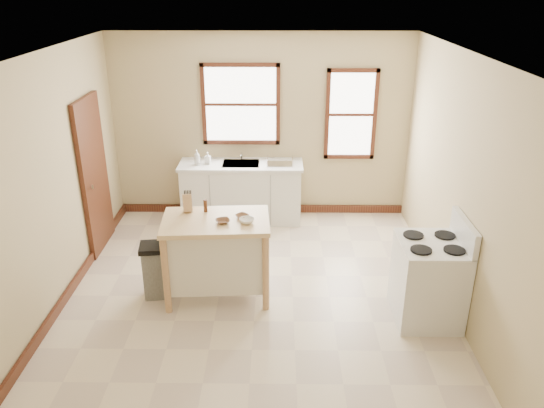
{
  "coord_description": "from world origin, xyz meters",
  "views": [
    {
      "loc": [
        0.26,
        -5.35,
        3.51
      ],
      "look_at": [
        0.19,
        0.4,
        1.03
      ],
      "focal_mm": 35.0,
      "sensor_mm": 36.0,
      "label": 1
    }
  ],
  "objects": [
    {
      "name": "wall_right",
      "position": [
        2.25,
        0.0,
        1.4
      ],
      "size": [
        0.04,
        5.0,
        2.8
      ],
      "primitive_type": "cube",
      "color": "tan",
      "rests_on": "ground"
    },
    {
      "name": "window_side",
      "position": [
        1.35,
        2.48,
        1.6
      ],
      "size": [
        0.77,
        0.06,
        1.37
      ],
      "primitive_type": null,
      "color": "#3B1510",
      "rests_on": "wall_back"
    },
    {
      "name": "trash_bin",
      "position": [
        -1.16,
        0.03,
        0.34
      ],
      "size": [
        0.38,
        0.33,
        0.67
      ],
      "primitive_type": null,
      "rotation": [
        0.0,
        0.0,
        0.13
      ],
      "color": "gray",
      "rests_on": "ground"
    },
    {
      "name": "sink_counter",
      "position": [
        -0.3,
        2.2,
        0.46
      ],
      "size": [
        1.86,
        0.62,
        0.92
      ],
      "primitive_type": null,
      "color": "silver",
      "rests_on": "ground"
    },
    {
      "name": "baseboard_back",
      "position": [
        0.0,
        2.47,
        0.06
      ],
      "size": [
        4.5,
        0.04,
        0.12
      ],
      "primitive_type": "cube",
      "color": "#3B1510",
      "rests_on": "ground"
    },
    {
      "name": "soap_bottle_b",
      "position": [
        -0.79,
        2.19,
        1.01
      ],
      "size": [
        0.09,
        0.1,
        0.18
      ],
      "primitive_type": "imported",
      "rotation": [
        0.0,
        0.0,
        -0.22
      ],
      "color": "#B2B2B2",
      "rests_on": "sink_counter"
    },
    {
      "name": "door_left",
      "position": [
        -2.21,
        1.3,
        1.05
      ],
      "size": [
        0.06,
        0.9,
        2.1
      ],
      "primitive_type": "cube",
      "color": "#3B1510",
      "rests_on": "ground"
    },
    {
      "name": "window_main",
      "position": [
        -0.3,
        2.48,
        1.75
      ],
      "size": [
        1.17,
        0.06,
        1.22
      ],
      "primitive_type": null,
      "color": "#3B1510",
      "rests_on": "wall_back"
    },
    {
      "name": "kitchen_island",
      "position": [
        -0.44,
        0.05,
        0.49
      ],
      "size": [
        1.25,
        0.84,
        0.99
      ],
      "primitive_type": null,
      "rotation": [
        0.0,
        0.0,
        0.06
      ],
      "color": "#D8BC7F",
      "rests_on": "ground"
    },
    {
      "name": "knife_block",
      "position": [
        -0.79,
        0.28,
        1.09
      ],
      "size": [
        0.12,
        0.12,
        0.2
      ],
      "primitive_type": null,
      "rotation": [
        0.0,
        0.0,
        0.25
      ],
      "color": "#D4B86F",
      "rests_on": "kitchen_island"
    },
    {
      "name": "ceiling",
      "position": [
        0.0,
        0.0,
        2.8
      ],
      "size": [
        5.0,
        5.0,
        0.0
      ],
      "primitive_type": "plane",
      "rotation": [
        3.14,
        0.0,
        0.0
      ],
      "color": "white",
      "rests_on": "ground"
    },
    {
      "name": "bowl_c",
      "position": [
        -0.09,
        -0.03,
        1.01
      ],
      "size": [
        0.2,
        0.2,
        0.05
      ],
      "primitive_type": "imported",
      "rotation": [
        0.0,
        0.0,
        -0.19
      ],
      "color": "silver",
      "rests_on": "kitchen_island"
    },
    {
      "name": "pepper_grinder",
      "position": [
        -0.58,
        0.27,
        1.06
      ],
      "size": [
        0.06,
        0.06,
        0.15
      ],
      "primitive_type": "cylinder",
      "rotation": [
        0.0,
        0.0,
        0.45
      ],
      "color": "#412211",
      "rests_on": "kitchen_island"
    },
    {
      "name": "bowl_a",
      "position": [
        -0.35,
        -0.03,
        1.01
      ],
      "size": [
        0.2,
        0.2,
        0.04
      ],
      "primitive_type": "imported",
      "rotation": [
        0.0,
        0.0,
        0.34
      ],
      "color": "brown",
      "rests_on": "kitchen_island"
    },
    {
      "name": "wall_back",
      "position": [
        0.0,
        2.5,
        1.4
      ],
      "size": [
        4.5,
        0.04,
        2.8
      ],
      "primitive_type": "cube",
      "color": "tan",
      "rests_on": "ground"
    },
    {
      "name": "bowl_b",
      "position": [
        -0.15,
        0.11,
        1.0
      ],
      "size": [
        0.2,
        0.2,
        0.04
      ],
      "primitive_type": "imported",
      "rotation": [
        0.0,
        0.0,
        0.79
      ],
      "color": "brown",
      "rests_on": "kitchen_island"
    },
    {
      "name": "wall_left",
      "position": [
        -2.25,
        0.0,
        1.4
      ],
      "size": [
        0.04,
        5.0,
        2.8
      ],
      "primitive_type": "cube",
      "color": "tan",
      "rests_on": "ground"
    },
    {
      "name": "baseboard_left",
      "position": [
        -2.22,
        0.0,
        0.06
      ],
      "size": [
        0.04,
        5.0,
        0.12
      ],
      "primitive_type": "cube",
      "color": "#3B1510",
      "rests_on": "ground"
    },
    {
      "name": "faucet",
      "position": [
        -0.3,
        2.38,
        1.03
      ],
      "size": [
        0.03,
        0.03,
        0.22
      ],
      "primitive_type": "cylinder",
      "color": "silver",
      "rests_on": "sink_counter"
    },
    {
      "name": "soap_bottle_a",
      "position": [
        -0.95,
        2.13,
        1.03
      ],
      "size": [
        0.11,
        0.11,
        0.23
      ],
      "primitive_type": "imported",
      "rotation": [
        0.0,
        0.0,
        0.25
      ],
      "color": "#B2B2B2",
      "rests_on": "sink_counter"
    },
    {
      "name": "floor",
      "position": [
        0.0,
        0.0,
        0.0
      ],
      "size": [
        5.0,
        5.0,
        0.0
      ],
      "primitive_type": "plane",
      "color": "beige",
      "rests_on": "ground"
    },
    {
      "name": "dish_rack",
      "position": [
        0.29,
        2.15,
        0.97
      ],
      "size": [
        0.48,
        0.43,
        0.1
      ],
      "primitive_type": null,
      "rotation": [
        0.0,
        0.0,
        0.43
      ],
      "color": "silver",
      "rests_on": "sink_counter"
    },
    {
      "name": "gas_stove",
      "position": [
        1.9,
        -0.37,
        0.6
      ],
      "size": [
        0.74,
        0.75,
        1.19
      ],
      "primitive_type": null,
      "color": "silver",
      "rests_on": "ground"
    }
  ]
}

